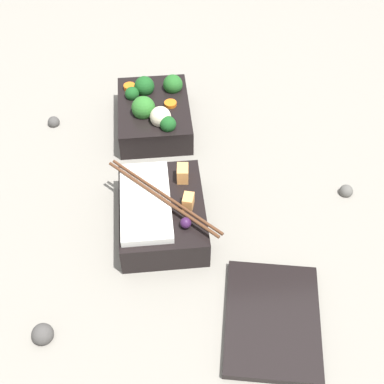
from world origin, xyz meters
name	(u,v)px	position (x,y,z in m)	size (l,w,h in m)	color
ground_plane	(159,175)	(0.00, 0.00, 0.00)	(3.00, 3.00, 0.00)	gray
bento_tray_vegetable	(156,112)	(-0.14, 0.00, 0.03)	(0.18, 0.13, 0.08)	black
bento_tray_rice	(163,212)	(0.11, 0.00, 0.03)	(0.18, 0.16, 0.08)	black
bento_lid	(272,319)	(0.30, 0.14, 0.01)	(0.18, 0.13, 0.01)	black
pebble_0	(54,122)	(-0.16, -0.19, 0.01)	(0.02, 0.02, 0.02)	#474442
pebble_1	(43,334)	(0.29, -0.17, 0.01)	(0.03, 0.03, 0.03)	#474442
pebble_2	(346,191)	(0.07, 0.31, 0.01)	(0.02, 0.02, 0.02)	#595651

